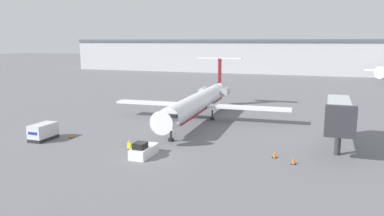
# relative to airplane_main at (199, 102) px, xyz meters

# --- Properties ---
(ground_plane) EXTENTS (600.00, 600.00, 0.00)m
(ground_plane) POSITION_rel_airplane_main_xyz_m (0.85, -21.01, -3.14)
(ground_plane) COLOR slate
(terminal_building) EXTENTS (180.00, 16.80, 13.63)m
(terminal_building) POSITION_rel_airplane_main_xyz_m (0.85, 98.99, 3.70)
(terminal_building) COLOR #B2B2B7
(terminal_building) RESTS_ON ground
(airplane_main) EXTENTS (29.64, 33.44, 9.69)m
(airplane_main) POSITION_rel_airplane_main_xyz_m (0.00, 0.00, 0.00)
(airplane_main) COLOR white
(airplane_main) RESTS_ON ground
(pushback_tug) EXTENTS (1.86, 4.19, 1.84)m
(pushback_tug) POSITION_rel_airplane_main_xyz_m (0.32, -20.69, -2.46)
(pushback_tug) COLOR silver
(pushback_tug) RESTS_ON ground
(luggage_cart) EXTENTS (2.01, 3.84, 2.18)m
(luggage_cart) POSITION_rel_airplane_main_xyz_m (-15.53, -18.68, -2.05)
(luggage_cart) COLOR #232326
(luggage_cart) RESTS_ON ground
(worker_near_tug) EXTENTS (0.40, 0.25, 1.82)m
(worker_near_tug) POSITION_rel_airplane_main_xyz_m (-1.29, -21.13, -2.18)
(worker_near_tug) COLOR #232838
(worker_near_tug) RESTS_ON ground
(traffic_cone_left) EXTENTS (0.64, 0.64, 0.62)m
(traffic_cone_left) POSITION_rel_airplane_main_xyz_m (-12.72, -16.61, -2.85)
(traffic_cone_left) COLOR black
(traffic_cone_left) RESTS_ON ground
(traffic_cone_right) EXTENTS (0.56, 0.56, 0.70)m
(traffic_cone_right) POSITION_rel_airplane_main_xyz_m (14.41, -16.19, -2.81)
(traffic_cone_right) COLOR black
(traffic_cone_right) RESTS_ON ground
(traffic_cone_mid) EXTENTS (0.55, 0.55, 0.76)m
(traffic_cone_mid) POSITION_rel_airplane_main_xyz_m (16.60, -17.81, -2.78)
(traffic_cone_mid) COLOR black
(traffic_cone_mid) RESTS_ON ground
(jet_bridge) EXTENTS (3.20, 12.36, 6.19)m
(jet_bridge) POSITION_rel_airplane_main_xyz_m (21.06, -10.26, 1.31)
(jet_bridge) COLOR #2D2D33
(jet_bridge) RESTS_ON ground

